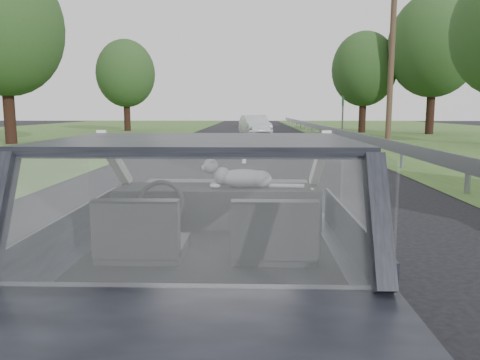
# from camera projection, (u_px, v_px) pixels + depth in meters

# --- Properties ---
(ground) EXTENTS (140.00, 140.00, 0.00)m
(ground) POSITION_uv_depth(u_px,v_px,m) (212.00, 344.00, 3.23)
(ground) COLOR #222227
(ground) RESTS_ON ground
(subject_car) EXTENTS (1.80, 4.00, 1.45)m
(subject_car) POSITION_uv_depth(u_px,v_px,m) (211.00, 243.00, 3.12)
(subject_car) COLOR black
(subject_car) RESTS_ON ground
(dashboard) EXTENTS (1.58, 0.45, 0.30)m
(dashboard) POSITION_uv_depth(u_px,v_px,m) (218.00, 205.00, 3.72)
(dashboard) COLOR black
(dashboard) RESTS_ON subject_car
(driver_seat) EXTENTS (0.50, 0.72, 0.42)m
(driver_seat) POSITION_uv_depth(u_px,v_px,m) (141.00, 231.00, 2.82)
(driver_seat) COLOR black
(driver_seat) RESTS_ON subject_car
(passenger_seat) EXTENTS (0.50, 0.72, 0.42)m
(passenger_seat) POSITION_uv_depth(u_px,v_px,m) (274.00, 232.00, 2.80)
(passenger_seat) COLOR black
(passenger_seat) RESTS_ON subject_car
(steering_wheel) EXTENTS (0.36, 0.36, 0.04)m
(steering_wheel) POSITION_uv_depth(u_px,v_px,m) (161.00, 204.00, 3.43)
(steering_wheel) COLOR black
(steering_wheel) RESTS_ON dashboard
(cat) EXTENTS (0.57, 0.19, 0.25)m
(cat) POSITION_uv_depth(u_px,v_px,m) (244.00, 177.00, 3.64)
(cat) COLOR gray
(cat) RESTS_ON dashboard
(guardrail) EXTENTS (0.05, 90.00, 0.32)m
(guardrail) POSITION_uv_depth(u_px,v_px,m) (398.00, 148.00, 12.91)
(guardrail) COLOR gray
(guardrail) RESTS_ON ground
(other_car) EXTENTS (2.31, 4.21, 1.31)m
(other_car) POSITION_uv_depth(u_px,v_px,m) (255.00, 126.00, 28.78)
(other_car) COLOR #B5B9BF
(other_car) RESTS_ON ground
(highway_sign) EXTENTS (0.35, 0.95, 2.41)m
(highway_sign) POSITION_uv_depth(u_px,v_px,m) (343.00, 117.00, 26.97)
(highway_sign) COLOR #0C601E
(highway_sign) RESTS_ON ground
(utility_pole) EXTENTS (0.29, 0.29, 7.84)m
(utility_pole) POSITION_uv_depth(u_px,v_px,m) (392.00, 58.00, 20.79)
(utility_pole) COLOR #4F3A2B
(utility_pole) RESTS_ON ground
(tree_2) EXTENTS (5.91, 5.91, 6.93)m
(tree_2) POSITION_uv_depth(u_px,v_px,m) (364.00, 84.00, 33.36)
(tree_2) COLOR #24471D
(tree_2) RESTS_ON ground
(tree_3) EXTENTS (6.51, 6.51, 9.01)m
(tree_3) POSITION_uv_depth(u_px,v_px,m) (433.00, 66.00, 30.98)
(tree_3) COLOR #24471D
(tree_3) RESTS_ON ground
(tree_5) EXTENTS (7.00, 7.00, 8.28)m
(tree_5) POSITION_uv_depth(u_px,v_px,m) (5.00, 55.00, 21.84)
(tree_5) COLOR #24471D
(tree_5) RESTS_ON ground
(tree_6) EXTENTS (4.95, 4.95, 6.78)m
(tree_6) POSITION_uv_depth(u_px,v_px,m) (126.00, 87.00, 36.10)
(tree_6) COLOR #24471D
(tree_6) RESTS_ON ground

